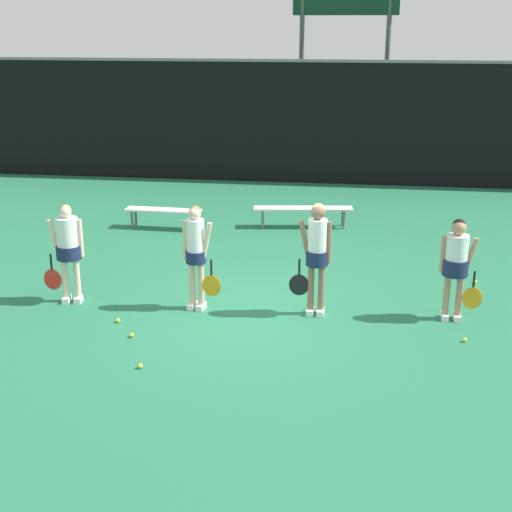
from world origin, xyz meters
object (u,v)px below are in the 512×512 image
player_3 (456,261)px  player_1 (196,250)px  player_2 (317,250)px  player_0 (68,246)px  tennis_ball_2 (118,320)px  tennis_ball_0 (140,366)px  tennis_ball_1 (305,282)px  tennis_ball_3 (448,291)px  tennis_ball_6 (132,335)px  scoreboard (346,9)px  tennis_ball_4 (465,340)px  bench_far (303,210)px  tennis_ball_5 (476,282)px  bench_courtside (163,212)px

player_3 → player_1: bearing=-175.3°
player_2 → player_0: bearing=-177.2°
player_0 → tennis_ball_2: (1.02, -0.74, -0.93)m
player_1 → tennis_ball_0: (-0.31, -2.16, -0.95)m
tennis_ball_1 → tennis_ball_3: 2.44m
player_2 → tennis_ball_6: bearing=-151.9°
scoreboard → tennis_ball_2: 13.12m
player_1 → tennis_ball_4: size_ratio=25.56×
bench_far → player_1: player_1 is taller
tennis_ball_2 → tennis_ball_4: bearing=0.2°
tennis_ball_0 → tennis_ball_3: bearing=37.8°
player_0 → tennis_ball_3: (6.19, 1.24, -0.93)m
player_1 → tennis_ball_4: (4.09, -0.72, -0.95)m
player_1 → tennis_ball_3: player_1 is taller
tennis_ball_4 → tennis_ball_5: bearing=78.1°
tennis_ball_1 → tennis_ball_3: (2.44, -0.10, -0.00)m
player_2 → tennis_ball_3: 2.71m
tennis_ball_5 → tennis_ball_4: bearing=-101.9°
tennis_ball_0 → tennis_ball_3: (4.39, 3.40, -0.00)m
scoreboard → tennis_ball_0: scoreboard is taller
scoreboard → player_1: bearing=-100.1°
player_2 → tennis_ball_2: size_ratio=27.09×
player_0 → player_1: player_1 is taller
tennis_ball_0 → tennis_ball_4: size_ratio=1.05×
tennis_ball_3 → tennis_ball_4: 1.97m
player_1 → tennis_ball_2: player_1 is taller
player_0 → player_2: 4.00m
tennis_ball_0 → tennis_ball_6: tennis_ball_0 is taller
tennis_ball_2 → tennis_ball_5: size_ratio=0.99×
player_0 → tennis_ball_5: 7.01m
bench_far → tennis_ball_6: bearing=-115.8°
bench_far → tennis_ball_3: 4.62m
scoreboard → player_2: size_ratio=3.42×
bench_courtside → bench_far: 3.10m
player_2 → tennis_ball_0: size_ratio=25.73×
player_2 → player_3: bearing=5.0°
scoreboard → bench_far: 7.58m
player_1 → tennis_ball_6: player_1 is taller
bench_far → tennis_ball_2: bearing=-120.5°
bench_courtside → player_2: size_ratio=0.95×
bench_far → tennis_ball_0: bench_far is taller
bench_courtside → tennis_ball_2: size_ratio=25.68×
player_0 → tennis_ball_2: player_0 is taller
scoreboard → tennis_ball_4: scoreboard is taller
bench_far → player_3: player_3 is taller
player_1 → tennis_ball_1: size_ratio=26.27×
player_0 → tennis_ball_1: 4.10m
tennis_ball_4 → tennis_ball_6: (-4.81, -0.51, 0.00)m
tennis_ball_6 → tennis_ball_2: bearing=127.2°
player_1 → bench_far: bearing=82.5°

